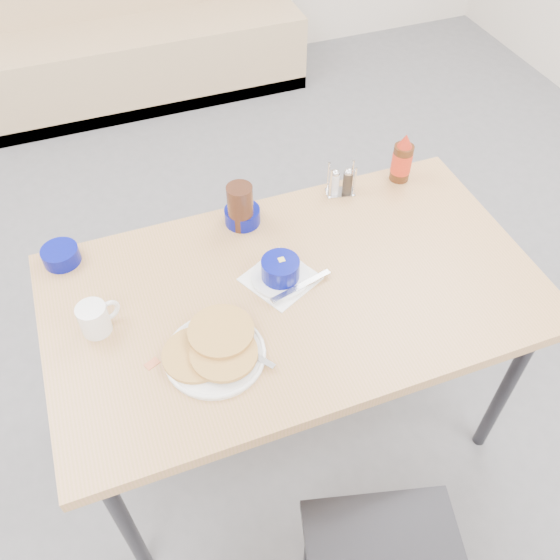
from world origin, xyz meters
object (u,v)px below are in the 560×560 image
object	(u,v)px
syrup_bottle	(402,160)
amber_tumbler	(240,207)
creamer_bowl	(61,255)
butter_bowl	(242,216)
dining_table	(295,302)
grits_setting	(281,272)
condiment_caddy	(341,183)
booth_bench	(141,37)
pancake_plate	(214,350)
coffee_mug	(95,318)

from	to	relation	value
syrup_bottle	amber_tumbler	bearing A→B (deg)	-176.46
creamer_bowl	butter_bowl	world-z (taller)	butter_bowl
dining_table	grits_setting	bearing A→B (deg)	118.90
grits_setting	condiment_caddy	xyz separation A→B (m)	(0.32, 0.29, 0.01)
booth_bench	syrup_bottle	distance (m)	2.30
dining_table	condiment_caddy	xyz separation A→B (m)	(0.29, 0.34, 0.10)
pancake_plate	condiment_caddy	distance (m)	0.75
grits_setting	booth_bench	bearing A→B (deg)	89.41
dining_table	pancake_plate	size ratio (longest dim) A/B	5.22
dining_table	creamer_bowl	world-z (taller)	creamer_bowl
grits_setting	amber_tumbler	size ratio (longest dim) A/B	1.72
dining_table	coffee_mug	size ratio (longest dim) A/B	12.29
creamer_bowl	syrup_bottle	world-z (taller)	syrup_bottle
booth_bench	amber_tumbler	xyz separation A→B (m)	(-0.06, -2.23, 0.49)
creamer_bowl	condiment_caddy	world-z (taller)	condiment_caddy
coffee_mug	creamer_bowl	bearing A→B (deg)	101.81
dining_table	creamer_bowl	size ratio (longest dim) A/B	12.97
grits_setting	syrup_bottle	xyz separation A→B (m)	(0.54, 0.29, 0.04)
grits_setting	pancake_plate	bearing A→B (deg)	-143.41
pancake_plate	amber_tumbler	world-z (taller)	amber_tumbler
booth_bench	grits_setting	world-z (taller)	booth_bench
coffee_mug	condiment_caddy	distance (m)	0.89
butter_bowl	creamer_bowl	bearing A→B (deg)	177.74
pancake_plate	butter_bowl	distance (m)	0.51
creamer_bowl	syrup_bottle	distance (m)	1.12
creamer_bowl	grits_setting	bearing A→B (deg)	-26.85
amber_tumbler	condiment_caddy	bearing A→B (deg)	5.71
dining_table	coffee_mug	distance (m)	0.56
condiment_caddy	butter_bowl	bearing A→B (deg)	-163.78
dining_table	syrup_bottle	size ratio (longest dim) A/B	8.01
booth_bench	coffee_mug	size ratio (longest dim) A/B	16.68
pancake_plate	butter_bowl	size ratio (longest dim) A/B	2.40
coffee_mug	syrup_bottle	world-z (taller)	syrup_bottle
syrup_bottle	coffee_mug	bearing A→B (deg)	-164.64
booth_bench	butter_bowl	world-z (taller)	booth_bench
pancake_plate	syrup_bottle	distance (m)	0.92
coffee_mug	grits_setting	xyz separation A→B (m)	(0.52, -0.00, -0.01)
booth_bench	dining_table	world-z (taller)	booth_bench
pancake_plate	creamer_bowl	world-z (taller)	creamer_bowl
pancake_plate	syrup_bottle	bearing A→B (deg)	31.29
pancake_plate	coffee_mug	world-z (taller)	coffee_mug
amber_tumbler	butter_bowl	bearing A→B (deg)	59.02
creamer_bowl	amber_tumbler	distance (m)	0.55
amber_tumbler	syrup_bottle	bearing A→B (deg)	3.54
dining_table	syrup_bottle	distance (m)	0.63
amber_tumbler	syrup_bottle	world-z (taller)	syrup_bottle
grits_setting	condiment_caddy	world-z (taller)	condiment_caddy
butter_bowl	condiment_caddy	world-z (taller)	condiment_caddy
coffee_mug	amber_tumbler	world-z (taller)	amber_tumbler
pancake_plate	condiment_caddy	world-z (taller)	condiment_caddy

